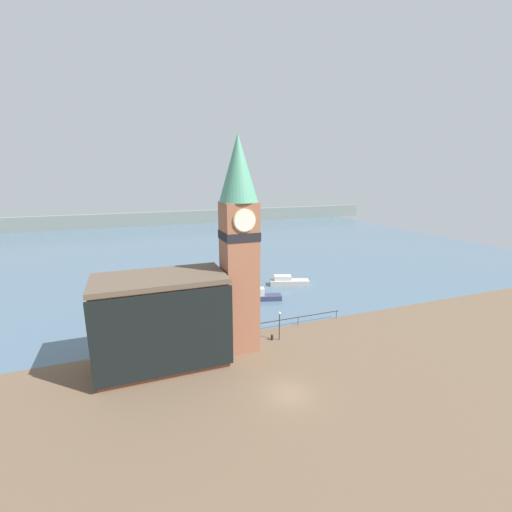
{
  "coord_description": "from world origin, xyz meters",
  "views": [
    {
      "loc": [
        -12.28,
        -24.14,
        19.22
      ],
      "look_at": [
        -0.36,
        7.34,
        11.14
      ],
      "focal_mm": 24.0,
      "sensor_mm": 36.0,
      "label": 1
    }
  ],
  "objects_px": {
    "pier_building": "(162,321)",
    "boat_near": "(261,296)",
    "mooring_bollard_near": "(272,337)",
    "lamp_post": "(279,320)",
    "clock_tower": "(239,241)",
    "boat_far": "(288,281)"
  },
  "relations": [
    {
      "from": "clock_tower",
      "to": "pier_building",
      "type": "relative_size",
      "value": 1.79
    },
    {
      "from": "boat_near",
      "to": "pier_building",
      "type": "bearing_deg",
      "value": -124.29
    },
    {
      "from": "clock_tower",
      "to": "pier_building",
      "type": "bearing_deg",
      "value": -176.58
    },
    {
      "from": "mooring_bollard_near",
      "to": "lamp_post",
      "type": "relative_size",
      "value": 0.2
    },
    {
      "from": "boat_far",
      "to": "boat_near",
      "type": "bearing_deg",
      "value": -125.16
    },
    {
      "from": "clock_tower",
      "to": "lamp_post",
      "type": "height_order",
      "value": "clock_tower"
    },
    {
      "from": "pier_building",
      "to": "mooring_bollard_near",
      "type": "xyz_separation_m",
      "value": [
        12.53,
        0.76,
        -4.36
      ]
    },
    {
      "from": "boat_far",
      "to": "mooring_bollard_near",
      "type": "xyz_separation_m",
      "value": [
        -10.89,
        -18.1,
        -0.26
      ]
    },
    {
      "from": "mooring_bollard_near",
      "to": "lamp_post",
      "type": "xyz_separation_m",
      "value": [
        0.8,
        -0.28,
        2.14
      ]
    },
    {
      "from": "pier_building",
      "to": "mooring_bollard_near",
      "type": "height_order",
      "value": "pier_building"
    },
    {
      "from": "clock_tower",
      "to": "boat_far",
      "type": "bearing_deg",
      "value": 50.84
    },
    {
      "from": "pier_building",
      "to": "boat_far",
      "type": "relative_size",
      "value": 1.8
    },
    {
      "from": "boat_far",
      "to": "mooring_bollard_near",
      "type": "distance_m",
      "value": 21.13
    },
    {
      "from": "pier_building",
      "to": "boat_near",
      "type": "bearing_deg",
      "value": 40.24
    },
    {
      "from": "clock_tower",
      "to": "lamp_post",
      "type": "relative_size",
      "value": 6.52
    },
    {
      "from": "boat_far",
      "to": "lamp_post",
      "type": "bearing_deg",
      "value": -99.48
    },
    {
      "from": "mooring_bollard_near",
      "to": "lamp_post",
      "type": "bearing_deg",
      "value": -19.21
    },
    {
      "from": "boat_near",
      "to": "lamp_post",
      "type": "bearing_deg",
      "value": -86.48
    },
    {
      "from": "clock_tower",
      "to": "boat_far",
      "type": "distance_m",
      "value": 26.41
    },
    {
      "from": "pier_building",
      "to": "mooring_bollard_near",
      "type": "bearing_deg",
      "value": 3.49
    },
    {
      "from": "pier_building",
      "to": "boat_near",
      "type": "xyz_separation_m",
      "value": [
        16.12,
        13.64,
        -4.05
      ]
    },
    {
      "from": "mooring_bollard_near",
      "to": "boat_near",
      "type": "bearing_deg",
      "value": 74.44
    }
  ]
}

